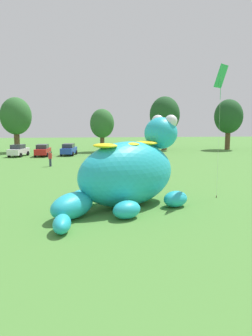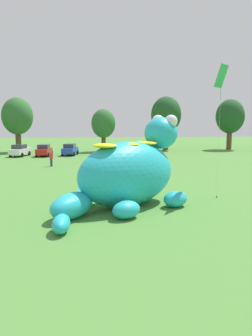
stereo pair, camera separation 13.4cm
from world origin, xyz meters
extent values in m
plane|color=#4C8438|center=(0.00, 0.00, 0.00)|extent=(160.00, 160.00, 0.00)
ellipsoid|color=#23B2C6|center=(0.74, -0.35, 1.99)|extent=(7.78, 7.05, 3.98)
ellipsoid|color=#23B2C6|center=(3.15, 1.44, 4.40)|extent=(3.10, 3.06, 2.10)
sphere|color=white|center=(3.06, 2.09, 5.19)|extent=(0.84, 0.84, 0.84)
sphere|color=white|center=(3.75, 1.16, 5.19)|extent=(0.84, 0.84, 0.84)
ellipsoid|color=yellow|center=(2.02, 0.59, 3.82)|extent=(1.97, 2.04, 0.27)
ellipsoid|color=yellow|center=(0.74, -0.35, 3.82)|extent=(1.97, 2.04, 0.27)
ellipsoid|color=yellow|center=(-0.68, -1.40, 3.82)|extent=(1.97, 2.04, 0.27)
ellipsoid|color=#23B2C6|center=(0.99, 2.58, 0.49)|extent=(2.09, 1.99, 0.97)
ellipsoid|color=#23B2C6|center=(3.61, -0.97, 0.49)|extent=(2.09, 1.99, 0.97)
ellipsoid|color=#23B2C6|center=(-2.03, 0.13, 0.49)|extent=(2.09, 1.99, 0.97)
ellipsoid|color=#23B2C6|center=(0.38, -3.14, 0.49)|extent=(2.09, 1.99, 0.97)
ellipsoid|color=#23B2C6|center=(-2.53, -2.77, 0.70)|extent=(3.08, 3.53, 1.39)
ellipsoid|color=#23B2C6|center=(-2.91, -5.14, 0.43)|extent=(0.91, 1.85, 0.85)
cube|color=white|center=(-11.86, 29.40, 0.72)|extent=(2.57, 4.37, 0.80)
cube|color=#2D333D|center=(-11.89, 29.26, 1.42)|extent=(1.89, 2.25, 0.60)
cylinder|color=black|center=(-12.41, 30.83, 0.32)|extent=(0.38, 0.68, 0.64)
cylinder|color=black|center=(-10.75, 30.45, 0.32)|extent=(0.38, 0.68, 0.64)
cylinder|color=black|center=(-12.97, 28.35, 0.32)|extent=(0.38, 0.68, 0.64)
cylinder|color=black|center=(-11.31, 27.98, 0.32)|extent=(0.38, 0.68, 0.64)
cube|color=red|center=(-8.40, 29.25, 0.72)|extent=(1.97, 4.21, 0.80)
cube|color=#2D333D|center=(-8.41, 29.10, 1.42)|extent=(1.63, 2.07, 0.60)
cylinder|color=black|center=(-9.16, 30.58, 0.32)|extent=(0.28, 0.65, 0.64)
cylinder|color=black|center=(-7.47, 30.46, 0.32)|extent=(0.28, 0.65, 0.64)
cylinder|color=black|center=(-9.34, 28.04, 0.32)|extent=(0.28, 0.65, 0.64)
cylinder|color=black|center=(-7.64, 27.93, 0.32)|extent=(0.28, 0.65, 0.64)
cube|color=#2347B7|center=(-4.74, 30.18, 0.72)|extent=(2.33, 4.32, 0.80)
cube|color=#2D333D|center=(-4.76, 30.03, 1.42)|extent=(1.79, 2.18, 0.60)
cylinder|color=black|center=(-5.37, 31.57, 0.32)|extent=(0.34, 0.67, 0.64)
cylinder|color=black|center=(-3.69, 31.30, 0.32)|extent=(0.34, 0.67, 0.64)
cylinder|color=black|center=(-5.78, 29.06, 0.32)|extent=(0.34, 0.67, 0.64)
cylinder|color=black|center=(-4.10, 28.79, 0.32)|extent=(0.34, 0.67, 0.64)
cylinder|color=brown|center=(-13.34, 35.74, 1.55)|extent=(0.88, 0.88, 3.09)
ellipsoid|color=#2D662D|center=(-13.34, 35.74, 5.81)|extent=(4.95, 4.95, 5.94)
cylinder|color=brown|center=(0.42, 35.45, 1.23)|extent=(0.70, 0.70, 2.46)
ellipsoid|color=#2D662D|center=(0.42, 35.45, 4.63)|extent=(3.94, 3.94, 4.72)
cylinder|color=brown|center=(11.27, 37.41, 1.62)|extent=(0.92, 0.92, 3.23)
ellipsoid|color=#1E4C23|center=(11.27, 37.41, 6.08)|extent=(5.17, 5.17, 6.21)
cylinder|color=brown|center=(22.59, 37.16, 1.54)|extent=(0.88, 0.88, 3.09)
ellipsoid|color=#1E4C23|center=(22.59, 37.16, 5.80)|extent=(4.94, 4.94, 5.92)
cylinder|color=#2D334C|center=(6.02, 20.41, 0.44)|extent=(0.26, 0.26, 0.88)
cube|color=red|center=(6.02, 20.41, 1.18)|extent=(0.38, 0.22, 0.60)
sphere|color=beige|center=(6.02, 20.41, 1.60)|extent=(0.22, 0.22, 0.22)
cylinder|color=#2D334C|center=(-6.07, 18.10, 0.44)|extent=(0.26, 0.26, 0.88)
cube|color=red|center=(-6.07, 18.10, 1.18)|extent=(0.38, 0.22, 0.60)
sphere|color=#9E7051|center=(-6.07, 18.10, 1.60)|extent=(0.22, 0.22, 0.22)
cylinder|color=#2D334C|center=(4.25, 16.25, 0.44)|extent=(0.26, 0.26, 0.88)
cube|color=gold|center=(4.25, 16.25, 1.18)|extent=(0.38, 0.22, 0.60)
sphere|color=tan|center=(4.25, 16.25, 1.60)|extent=(0.22, 0.22, 0.22)
cylinder|color=brown|center=(7.00, 1.11, 0.07)|extent=(0.06, 0.06, 0.15)
cylinder|color=silver|center=(7.00, 1.11, 4.12)|extent=(0.01, 0.01, 7.93)
cube|color=green|center=(7.00, 1.11, 8.08)|extent=(1.13, 1.13, 1.44)
cylinder|color=green|center=(7.00, 1.11, 7.18)|extent=(0.03, 0.03, 1.20)
camera|label=1|loc=(-1.51, -20.89, 5.32)|focal=36.45mm
camera|label=2|loc=(-1.37, -20.90, 5.32)|focal=36.45mm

